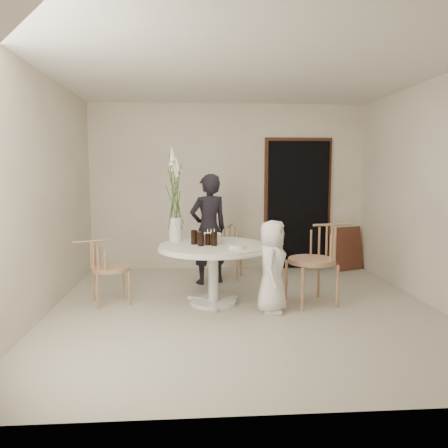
{
  "coord_description": "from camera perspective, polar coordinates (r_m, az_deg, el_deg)",
  "views": [
    {
      "loc": [
        -0.59,
        -4.93,
        1.6
      ],
      "look_at": [
        -0.22,
        0.3,
        0.97
      ],
      "focal_mm": 35.0,
      "sensor_mm": 36.0,
      "label": 1
    }
  ],
  "objects": [
    {
      "name": "cola_tumbler_a",
      "position": [
        5.16,
        -3.07,
        -1.94
      ],
      "size": [
        0.1,
        0.1,
        0.17
      ],
      "primitive_type": "cylinder",
      "rotation": [
        0.0,
        0.0,
        -0.41
      ],
      "color": "black",
      "rests_on": "table"
    },
    {
      "name": "girl",
      "position": [
        6.24,
        -2.03,
        -0.67
      ],
      "size": [
        0.68,
        0.58,
        1.57
      ],
      "primitive_type": "imported",
      "rotation": [
        0.0,
        0.0,
        3.56
      ],
      "color": "black",
      "rests_on": "ground"
    },
    {
      "name": "birthday_cake",
      "position": [
        5.34,
        -1.71,
        -1.88
      ],
      "size": [
        0.26,
        0.26,
        0.17
      ],
      "rotation": [
        0.0,
        0.0,
        -0.19
      ],
      "color": "silver",
      "rests_on": "table"
    },
    {
      "name": "room_shell",
      "position": [
        4.97,
        2.77,
        7.05
      ],
      "size": [
        4.5,
        4.5,
        4.5
      ],
      "color": "silver",
      "rests_on": "ground"
    },
    {
      "name": "cola_tumbler_d",
      "position": [
        5.21,
        -2.1,
        -2.01
      ],
      "size": [
        0.07,
        0.07,
        0.14
      ],
      "primitive_type": "cylinder",
      "rotation": [
        0.0,
        0.0,
        0.15
      ],
      "color": "black",
      "rests_on": "table"
    },
    {
      "name": "chair_far",
      "position": [
        6.65,
        0.6,
        -2.6
      ],
      "size": [
        0.51,
        0.54,
        0.79
      ],
      "rotation": [
        0.0,
        0.0,
        -0.27
      ],
      "color": "tan",
      "rests_on": "ground"
    },
    {
      "name": "table",
      "position": [
        5.28,
        -1.4,
        -3.91
      ],
      "size": [
        1.33,
        1.33,
        0.73
      ],
      "color": "silver",
      "rests_on": "ground"
    },
    {
      "name": "cola_tumbler_b",
      "position": [
        5.16,
        -1.3,
        -1.97
      ],
      "size": [
        0.09,
        0.09,
        0.16
      ],
      "primitive_type": "cylinder",
      "rotation": [
        0.0,
        0.0,
        -0.19
      ],
      "color": "black",
      "rests_on": "table"
    },
    {
      "name": "chair_left",
      "position": [
        5.47,
        -15.78,
        -4.84
      ],
      "size": [
        0.56,
        0.54,
        0.8
      ],
      "rotation": [
        0.0,
        0.0,
        1.9
      ],
      "color": "tan",
      "rests_on": "ground"
    },
    {
      "name": "chair_right",
      "position": [
        5.44,
        12.69,
        -3.53
      ],
      "size": [
        0.65,
        0.62,
        0.99
      ],
      "rotation": [
        0.0,
        0.0,
        -1.36
      ],
      "color": "tan",
      "rests_on": "ground"
    },
    {
      "name": "ground",
      "position": [
        5.22,
        2.67,
        -11.03
      ],
      "size": [
        4.5,
        4.5,
        0.0
      ],
      "primitive_type": "plane",
      "color": "beige",
      "rests_on": "ground"
    },
    {
      "name": "door_trim",
      "position": [
        7.39,
        9.56,
        2.92
      ],
      "size": [
        1.12,
        0.03,
        2.22
      ],
      "primitive_type": "cube",
      "color": "brown",
      "rests_on": "ground"
    },
    {
      "name": "plate_stack",
      "position": [
        4.97,
        1.7,
        -2.98
      ],
      "size": [
        0.23,
        0.23,
        0.05
      ],
      "primitive_type": "cylinder",
      "rotation": [
        0.0,
        0.0,
        0.23
      ],
      "color": "silver",
      "rests_on": "table"
    },
    {
      "name": "cola_tumbler_c",
      "position": [
        5.28,
        -3.91,
        -1.74
      ],
      "size": [
        0.08,
        0.08,
        0.17
      ],
      "primitive_type": "cylinder",
      "rotation": [
        0.0,
        0.0,
        0.07
      ],
      "color": "black",
      "rests_on": "table"
    },
    {
      "name": "flower_vase",
      "position": [
        5.49,
        -6.41,
        3.24
      ],
      "size": [
        0.16,
        0.16,
        1.19
      ],
      "rotation": [
        0.0,
        0.0,
        0.27
      ],
      "color": "silver",
      "rests_on": "table"
    },
    {
      "name": "picture_frame",
      "position": [
        7.44,
        15.96,
        -3.1
      ],
      "size": [
        0.55,
        0.34,
        0.7
      ],
      "primitive_type": "cube",
      "rotation": [
        -0.17,
        0.0,
        0.37
      ],
      "color": "brown",
      "rests_on": "ground"
    },
    {
      "name": "boy",
      "position": [
        5.01,
        6.32,
        -5.54
      ],
      "size": [
        0.47,
        0.59,
        1.06
      ],
      "primitive_type": "imported",
      "rotation": [
        0.0,
        0.0,
        1.27
      ],
      "color": "white",
      "rests_on": "ground"
    },
    {
      "name": "doorway",
      "position": [
        7.35,
        9.62,
        2.43
      ],
      "size": [
        1.0,
        0.1,
        2.1
      ],
      "primitive_type": "cube",
      "color": "black",
      "rests_on": "ground"
    }
  ]
}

